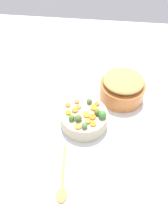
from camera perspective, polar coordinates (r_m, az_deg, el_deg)
The scene contains 23 objects.
tabletop at distance 1.25m, azimuth -1.65°, elevation -3.39°, with size 2.40×2.40×0.02m, color white.
serving_bowl_carrots at distance 1.21m, azimuth -0.00°, elevation -1.64°, with size 0.25×0.25×0.09m, color #BFB294.
metal_pot at distance 1.36m, azimuth 9.55°, elevation 5.37°, with size 0.26×0.26×0.11m, color #C87238.
stuffing_mound at distance 1.31m, azimuth 9.99°, elevation 7.87°, with size 0.23×0.23×0.05m, color tan.
carrot_slice_0 at distance 1.23m, azimuth -1.79°, elevation 2.61°, with size 0.03×0.03×0.01m, color orange.
carrot_slice_1 at distance 1.18m, azimuth -3.99°, elevation -0.37°, with size 0.03×0.03×0.01m, color orange.
carrot_slice_2 at distance 1.14m, azimuth 0.97°, elevation -2.36°, with size 0.03×0.03×0.01m, color orange.
carrot_slice_3 at distance 1.17m, azimuth 0.68°, elevation -0.50°, with size 0.04×0.04×0.01m, color orange.
carrot_slice_4 at distance 1.20m, azimuth 2.50°, elevation 1.07°, with size 0.04×0.04×0.01m, color orange.
carrot_slice_5 at distance 1.16m, azimuth 2.15°, elevation -1.27°, with size 0.04×0.04×0.01m, color orange.
carrot_slice_6 at distance 1.22m, azimuth -4.11°, elevation 1.75°, with size 0.03×0.03×0.01m, color orange.
carrot_slice_7 at distance 1.19m, azimuth -2.34°, elevation 0.43°, with size 0.03×0.03×0.01m, color orange.
carrot_slice_8 at distance 1.12m, azimuth -1.53°, elevation -3.74°, with size 0.03×0.03×0.01m, color orange.
carrot_slice_9 at distance 1.20m, azimuth -1.26°, elevation 1.26°, with size 0.03×0.03×0.01m, color orange.
carrot_slice_10 at distance 1.22m, azimuth 3.34°, elevation 2.06°, with size 0.03×0.03×0.01m, color orange.
carrot_slice_11 at distance 1.13m, azimuth 2.32°, elevation -3.07°, with size 0.03×0.03×0.01m, color orange.
brussels_sprout_0 at distance 1.14m, azimuth -3.14°, elevation -1.50°, with size 0.03×0.03×0.03m, color #478028.
brussels_sprout_1 at distance 1.22m, azimuth 1.39°, elevation 2.77°, with size 0.03×0.03×0.03m, color #577A3B.
brussels_sprout_2 at distance 1.11m, azimuth 0.15°, elevation -3.50°, with size 0.03×0.03×0.03m, color #547F40.
brussels_sprout_3 at distance 1.15m, azimuth 4.69°, elevation -0.66°, with size 0.04×0.04×0.04m, color #458638.
brussels_sprout_4 at distance 1.14m, azimuth -1.46°, elevation -1.51°, with size 0.04×0.04×0.04m, color #5A7632.
brussels_sprout_5 at distance 1.17m, azimuth 3.33°, elevation 0.01°, with size 0.03×0.03×0.03m, color #5A7525.
wooden_spoon at distance 1.06m, azimuth -5.52°, elevation -17.69°, with size 0.06×0.29×0.01m.
Camera 1 is at (-0.13, 0.76, 1.00)m, focal length 36.13 mm.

